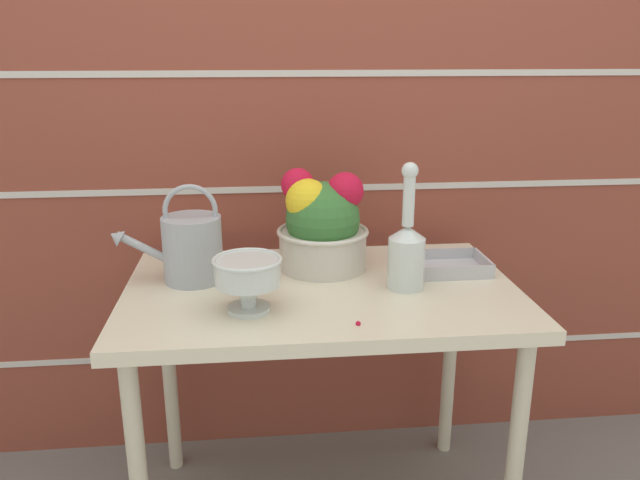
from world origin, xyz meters
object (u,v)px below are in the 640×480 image
at_px(glass_decanter, 407,250).
at_px(wire_tray, 445,267).
at_px(flower_planter, 322,225).
at_px(crystal_pedestal_bowl, 248,274).
at_px(watering_can, 191,247).

relative_size(glass_decanter, wire_tray, 1.42).
bearing_deg(wire_tray, flower_planter, 170.24).
xyz_separation_m(glass_decanter, wire_tray, (0.14, 0.12, -0.10)).
relative_size(flower_planter, wire_tray, 1.21).
xyz_separation_m(flower_planter, glass_decanter, (0.21, -0.18, -0.02)).
bearing_deg(crystal_pedestal_bowl, wire_tray, 22.61).
distance_m(glass_decanter, wire_tray, 0.21).
bearing_deg(wire_tray, glass_decanter, -140.21).
bearing_deg(glass_decanter, crystal_pedestal_bowl, -164.78).
distance_m(watering_can, glass_decanter, 0.58).
bearing_deg(glass_decanter, watering_can, 168.72).
distance_m(watering_can, wire_tray, 0.72).
xyz_separation_m(crystal_pedestal_bowl, glass_decanter, (0.42, 0.11, 0.01)).
relative_size(crystal_pedestal_bowl, flower_planter, 0.58).
distance_m(watering_can, flower_planter, 0.37).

